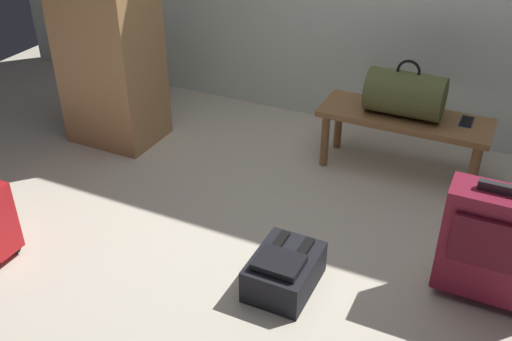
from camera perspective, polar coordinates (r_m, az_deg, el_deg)
ground_plane at (r=3.01m, az=1.61°, el=-7.60°), size 6.60×6.60×0.00m
bench at (r=3.59m, az=14.22°, el=4.44°), size 1.00×0.36×0.38m
duffel_bag_olive at (r=3.51m, az=14.35°, el=7.26°), size 0.44×0.26×0.34m
cell_phone at (r=3.58m, az=19.85°, el=4.52°), size 0.07×0.14×0.01m
suitcase_upright_burgundy at (r=2.74m, az=22.43°, el=-6.67°), size 0.47×0.22×0.60m
backpack_dark at (r=2.74m, az=2.76°, el=-9.72°), size 0.28×0.38×0.21m
side_cabinet at (r=3.92m, az=-13.98°, el=10.40°), size 0.56×0.44×1.10m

